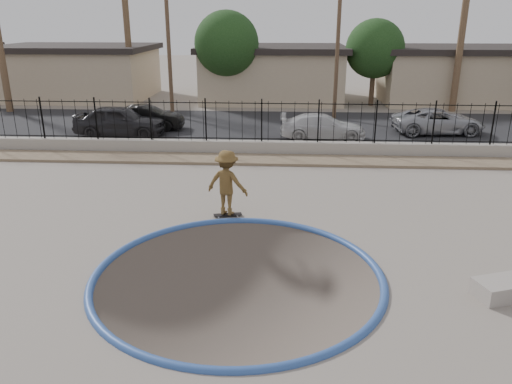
{
  "coord_description": "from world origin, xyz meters",
  "views": [
    {
      "loc": [
        1.08,
        -11.55,
        5.86
      ],
      "look_at": [
        0.25,
        2.0,
        1.09
      ],
      "focal_mm": 35.0,
      "sensor_mm": 36.0,
      "label": 1
    }
  ],
  "objects_px": {
    "concrete_ledge": "(510,287)",
    "car_a": "(120,121)",
    "car_d": "(438,121)",
    "skateboard": "(228,215)",
    "car_b": "(147,118)",
    "skater": "(227,186)",
    "car_c": "(323,127)"
  },
  "relations": [
    {
      "from": "concrete_ledge",
      "to": "car_a",
      "type": "xyz_separation_m",
      "value": [
        -13.58,
        14.9,
        0.62
      ]
    },
    {
      "from": "car_b",
      "to": "car_c",
      "type": "relative_size",
      "value": 0.93
    },
    {
      "from": "car_a",
      "to": "car_c",
      "type": "height_order",
      "value": "car_a"
    },
    {
      "from": "car_d",
      "to": "car_a",
      "type": "bearing_deg",
      "value": 90.61
    },
    {
      "from": "skater",
      "to": "car_c",
      "type": "xyz_separation_m",
      "value": [
        3.61,
        10.64,
        -0.35
      ]
    },
    {
      "from": "car_a",
      "to": "car_d",
      "type": "xyz_separation_m",
      "value": [
        16.55,
        1.6,
        -0.13
      ]
    },
    {
      "from": "car_c",
      "to": "car_a",
      "type": "bearing_deg",
      "value": 89.65
    },
    {
      "from": "skater",
      "to": "car_c",
      "type": "relative_size",
      "value": 0.47
    },
    {
      "from": "car_a",
      "to": "skater",
      "type": "bearing_deg",
      "value": -146.28
    },
    {
      "from": "skater",
      "to": "car_d",
      "type": "height_order",
      "value": "skater"
    },
    {
      "from": "skateboard",
      "to": "car_d",
      "type": "xyz_separation_m",
      "value": [
        9.76,
        12.24,
        0.63
      ]
    },
    {
      "from": "car_d",
      "to": "concrete_ledge",
      "type": "bearing_deg",
      "value": 164.88
    },
    {
      "from": "skater",
      "to": "car_d",
      "type": "xyz_separation_m",
      "value": [
        9.76,
        12.24,
        -0.32
      ]
    },
    {
      "from": "skateboard",
      "to": "car_a",
      "type": "height_order",
      "value": "car_a"
    },
    {
      "from": "car_b",
      "to": "car_d",
      "type": "distance_m",
      "value": 15.58
    },
    {
      "from": "skateboard",
      "to": "car_b",
      "type": "xyz_separation_m",
      "value": [
        -5.82,
        12.24,
        0.63
      ]
    },
    {
      "from": "car_b",
      "to": "car_d",
      "type": "height_order",
      "value": "same"
    },
    {
      "from": "concrete_ledge",
      "to": "car_c",
      "type": "xyz_separation_m",
      "value": [
        -3.18,
        14.9,
        0.46
      ]
    },
    {
      "from": "skateboard",
      "to": "car_d",
      "type": "bearing_deg",
      "value": 38.81
    },
    {
      "from": "car_a",
      "to": "car_c",
      "type": "distance_m",
      "value": 10.4
    },
    {
      "from": "car_a",
      "to": "car_c",
      "type": "xyz_separation_m",
      "value": [
        10.4,
        0.0,
        -0.17
      ]
    },
    {
      "from": "concrete_ledge",
      "to": "car_a",
      "type": "height_order",
      "value": "car_a"
    },
    {
      "from": "skater",
      "to": "car_b",
      "type": "height_order",
      "value": "skater"
    },
    {
      "from": "skateboard",
      "to": "car_d",
      "type": "relative_size",
      "value": 0.19
    },
    {
      "from": "skater",
      "to": "car_c",
      "type": "distance_m",
      "value": 11.24
    },
    {
      "from": "skateboard",
      "to": "car_a",
      "type": "bearing_deg",
      "value": 109.94
    },
    {
      "from": "concrete_ledge",
      "to": "car_a",
      "type": "distance_m",
      "value": 20.17
    },
    {
      "from": "concrete_ledge",
      "to": "car_b",
      "type": "bearing_deg",
      "value": 127.39
    },
    {
      "from": "skateboard",
      "to": "car_b",
      "type": "bearing_deg",
      "value": 102.83
    },
    {
      "from": "skateboard",
      "to": "concrete_ledge",
      "type": "xyz_separation_m",
      "value": [
        6.79,
        -4.26,
        0.14
      ]
    },
    {
      "from": "skateboard",
      "to": "car_b",
      "type": "distance_m",
      "value": 13.57
    },
    {
      "from": "skater",
      "to": "concrete_ledge",
      "type": "bearing_deg",
      "value": 165.39
    }
  ]
}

